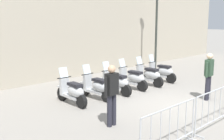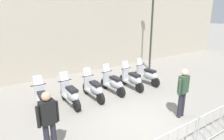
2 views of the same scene
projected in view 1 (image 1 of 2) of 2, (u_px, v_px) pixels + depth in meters
The scene contains 12 objects.
ground_plane at pixel (176, 104), 10.10m from camera, with size 120.00×120.00×0.00m, color gray.
motorcycle_0 at pixel (72, 92), 9.98m from camera, with size 0.56×1.73×1.24m.
motorcycle_1 at pixel (97, 87), 10.64m from camera, with size 0.56×1.72×1.24m.
motorcycle_2 at pixel (116, 83), 11.36m from camera, with size 0.56×1.72×1.24m.
motorcycle_3 at pixel (132, 79), 12.14m from camera, with size 0.56×1.72×1.24m.
motorcycle_4 at pixel (149, 75), 12.80m from camera, with size 0.56×1.72×1.24m.
motorcycle_5 at pixel (161, 72), 13.57m from camera, with size 0.56×1.72×1.24m.
barrier_segment_0 at pixel (169, 130), 6.44m from camera, with size 2.07×0.47×1.07m.
barrier_segment_1 at pixel (214, 109), 7.93m from camera, with size 2.07×0.47×1.07m.
street_lamp at pixel (157, 4), 15.55m from camera, with size 0.36×0.36×6.21m.
officer_near_row_end at pixel (209, 74), 10.48m from camera, with size 0.55×0.26×1.73m.
officer_mid_plaza at pixel (112, 92), 7.93m from camera, with size 0.55×0.24×1.73m.
Camera 1 is at (-8.50, -5.20, 3.01)m, focal length 46.35 mm.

